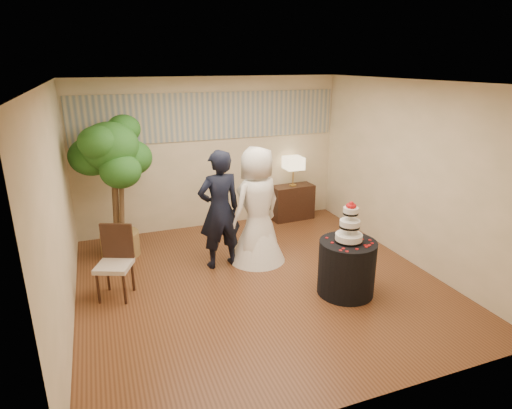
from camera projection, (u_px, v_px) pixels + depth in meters
name	position (u px, v px, depth m)	size (l,w,h in m)	color
floor	(259.00, 282.00, 6.22)	(5.00, 5.00, 0.00)	brown
ceiling	(260.00, 82.00, 5.33)	(5.00, 5.00, 0.00)	white
wall_back	(212.00, 154.00, 8.00)	(5.00, 0.06, 2.80)	beige
wall_front	(367.00, 270.00, 3.56)	(5.00, 0.06, 2.80)	beige
wall_left	(58.00, 211.00, 4.94)	(0.06, 5.00, 2.80)	beige
wall_right	(410.00, 173.00, 6.61)	(0.06, 5.00, 2.80)	beige
mural_border	(211.00, 116.00, 7.76)	(4.90, 0.02, 0.85)	#9DA092
groom	(220.00, 210.00, 6.44)	(0.67, 0.44, 1.84)	black
bride	(257.00, 205.00, 6.64)	(0.90, 0.90, 1.85)	white
cake_table	(347.00, 267.00, 5.82)	(0.77, 0.77, 0.76)	black
wedding_cake	(350.00, 222.00, 5.61)	(0.37, 0.37, 0.57)	white
console	(292.00, 202.00, 8.62)	(0.84, 0.37, 0.70)	black
table_lamp	(293.00, 171.00, 8.41)	(0.35, 0.35, 0.58)	#D4BE8B
ficus_tree	(114.00, 188.00, 6.72)	(1.10, 1.10, 2.31)	#245B1D
side_chair	(114.00, 264.00, 5.67)	(0.45, 0.47, 0.99)	black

